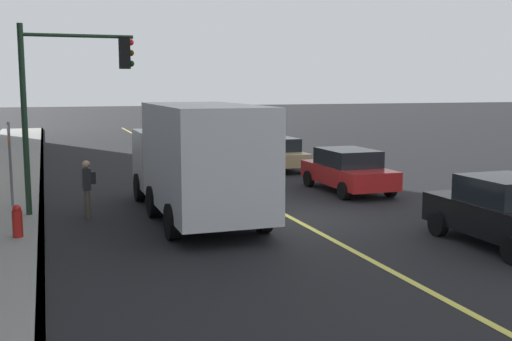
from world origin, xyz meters
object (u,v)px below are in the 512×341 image
at_px(car_red, 348,170).
at_px(street_sign_post, 10,159).
at_px(car_tan, 277,154).
at_px(fire_hydrant, 18,224).
at_px(car_black, 505,212).
at_px(truck_white, 197,158).
at_px(traffic_light_mast, 68,88).
at_px(pedestrian_with_backpack, 87,185).

distance_m(car_red, street_sign_post, 11.18).
height_order(car_tan, car_red, car_red).
xyz_separation_m(car_tan, fire_hydrant, (-10.14, 10.49, -0.27)).
bearing_deg(car_black, car_tan, 1.39).
bearing_deg(fire_hydrant, truck_white, -73.60).
distance_m(car_red, fire_hydrant, 11.55).
distance_m(car_tan, car_red, 6.17).
bearing_deg(traffic_light_mast, fire_hydrant, 153.14).
bearing_deg(fire_hydrant, car_red, -69.81).
height_order(car_red, street_sign_post, street_sign_post).
distance_m(traffic_light_mast, fire_hydrant, 4.43).
xyz_separation_m(street_sign_post, fire_hydrant, (-4.18, -0.31, -1.12)).
xyz_separation_m(car_tan, truck_white, (-8.75, 5.74, 0.98)).
xyz_separation_m(car_black, traffic_light_mast, (6.68, 9.46, 2.87)).
xyz_separation_m(car_black, car_tan, (14.12, 0.34, -0.08)).
distance_m(car_red, pedestrian_with_backpack, 9.19).
distance_m(traffic_light_mast, street_sign_post, 3.07).
distance_m(car_tan, pedestrian_with_backpack, 11.64).
height_order(car_black, car_red, car_black).
bearing_deg(fire_hydrant, traffic_light_mast, -26.86).
distance_m(car_black, pedestrian_with_backpack, 11.06).
bearing_deg(street_sign_post, pedestrian_with_backpack, -130.33).
bearing_deg(pedestrian_with_backpack, fire_hydrant, 143.28).
bearing_deg(truck_white, pedestrian_with_backpack, 71.13).
bearing_deg(car_black, fire_hydrant, 69.85).
bearing_deg(street_sign_post, car_black, -126.23).
xyz_separation_m(traffic_light_mast, street_sign_post, (1.48, 1.68, -2.10)).
xyz_separation_m(truck_white, pedestrian_with_backpack, (1.01, 2.95, -0.75)).
height_order(truck_white, pedestrian_with_backpack, truck_white).
xyz_separation_m(car_black, street_sign_post, (8.16, 11.14, 0.77)).
relative_size(car_black, street_sign_post, 1.50).
distance_m(street_sign_post, fire_hydrant, 4.34).
height_order(pedestrian_with_backpack, traffic_light_mast, traffic_light_mast).
bearing_deg(car_black, pedestrian_with_backpack, 54.79).
bearing_deg(car_red, car_tan, 3.28).
distance_m(truck_white, pedestrian_with_backpack, 3.21).
xyz_separation_m(truck_white, traffic_light_mast, (1.31, 3.37, 1.97)).
bearing_deg(traffic_light_mast, car_black, -125.24).
bearing_deg(truck_white, car_black, -131.41).
bearing_deg(pedestrian_with_backpack, traffic_light_mast, 54.20).
bearing_deg(fire_hydrant, pedestrian_with_backpack, -36.72).
xyz_separation_m(car_black, pedestrian_with_backpack, (6.38, 9.04, 0.15)).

